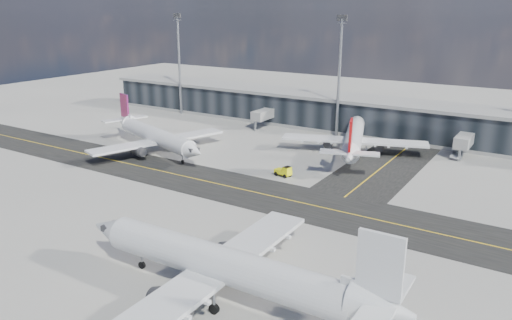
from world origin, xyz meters
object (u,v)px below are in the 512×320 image
Objects in this scene: airliner_af at (155,136)px; airliner_near at (227,266)px; airliner_redtail at (354,138)px; service_van at (457,155)px; baggage_tug at (284,171)px.

airliner_near is (47.07, -38.94, 0.37)m from airliner_af.
service_van is at bearing 6.43° from airliner_redtail.
airliner_redtail reaches higher than airliner_af.
baggage_tug is at bearing -123.02° from airliner_redtail.
baggage_tug is at bearing 19.80° from airliner_near.
airliner_redtail is 10.10× the size of baggage_tug.
airliner_redtail is at bearing 8.05° from airliner_near.
baggage_tug is 39.03m from service_van.
airliner_redtail is at bearing 178.02° from baggage_tug.
airliner_redtail is 60.89m from airliner_near.
airliner_redtail reaches higher than baggage_tug.
airliner_af is 32.36m from baggage_tug.
baggage_tug is 0.70× the size of service_van.
airliner_af is 64.82m from service_van.
airliner_near reaches higher than airliner_af.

